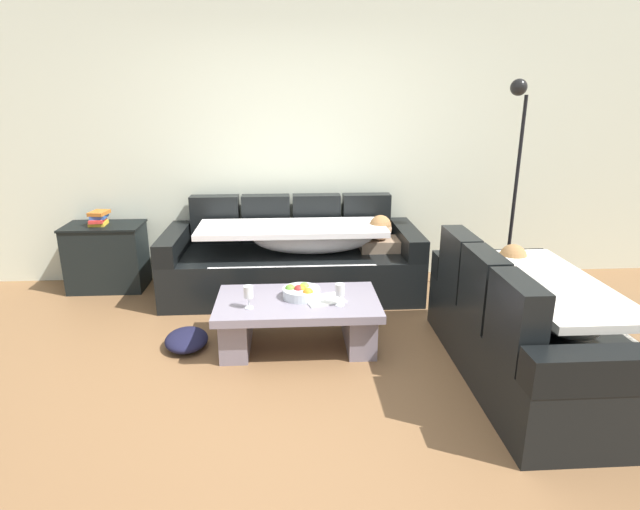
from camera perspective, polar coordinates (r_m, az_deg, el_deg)
ground_plane at (r=3.53m, az=-1.75°, el=-13.89°), size 14.00×14.00×0.00m
back_wall at (r=5.18m, az=-2.69°, el=12.13°), size 9.00×0.10×2.70m
couch_along_wall at (r=4.87m, az=-2.65°, el=-0.49°), size 2.35×0.92×0.88m
couch_near_window at (r=3.73m, az=22.35°, el=-7.69°), size 0.92×1.83×0.88m
coffee_table at (r=3.87m, az=-2.48°, el=-6.89°), size 1.20×0.68×0.38m
fruit_bowl at (r=3.84m, az=-2.12°, el=-4.11°), size 0.28×0.28×0.10m
wine_glass_near_left at (r=3.66m, az=-7.93°, el=-4.17°), size 0.07×0.07×0.17m
wine_glass_near_right at (r=3.67m, az=2.22°, el=-3.96°), size 0.07×0.07×0.17m
open_magazine at (r=3.80m, az=0.48°, el=-4.96°), size 0.33×0.28×0.01m
side_cabinet at (r=5.39m, az=-22.52°, el=-0.18°), size 0.72×0.44×0.64m
book_stack_on_cabinet at (r=5.30m, az=-23.32°, el=3.79°), size 0.18×0.23×0.13m
floor_lamp at (r=4.95m, az=20.62°, el=8.06°), size 0.33×0.31×1.95m
crumpled_garment at (r=4.06m, az=-14.57°, el=-9.07°), size 0.37×0.44×0.12m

